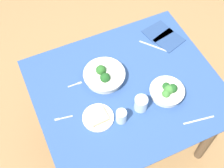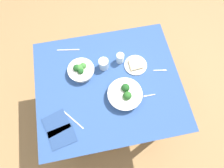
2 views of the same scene
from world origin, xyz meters
name	(u,v)px [view 1 (image 1 of 2)]	position (x,y,z in m)	size (l,w,h in m)	color
ground_plane	(124,136)	(0.00, 0.00, 0.00)	(6.00, 6.00, 0.00)	#9E7547
dining_table	(127,98)	(0.00, 0.00, 0.65)	(1.20, 1.03, 0.77)	#2D4C84
broccoli_bowl_far	(167,91)	(-0.20, 0.15, 0.81)	(0.22, 0.22, 0.10)	silver
broccoli_bowl_near	(104,75)	(0.11, -0.13, 0.81)	(0.28, 0.28, 0.11)	silver
bread_side_plate	(98,117)	(0.26, 0.12, 0.78)	(0.19, 0.19, 0.03)	silver
water_glass_center	(121,116)	(0.14, 0.19, 0.82)	(0.06, 0.06, 0.10)	silver
water_glass_side	(141,104)	(-0.01, 0.16, 0.82)	(0.08, 0.08, 0.10)	silver
fork_by_far_bowl	(63,118)	(0.46, 0.04, 0.77)	(0.11, 0.03, 0.00)	#B7B7BC
fork_by_near_bowl	(76,84)	(0.30, -0.17, 0.77)	(0.10, 0.01, 0.00)	#B7B7BC
table_knife_left	(153,46)	(-0.32, -0.24, 0.77)	(0.21, 0.01, 0.00)	#B7B7BC
table_knife_right	(199,120)	(-0.29, 0.39, 0.77)	(0.20, 0.01, 0.00)	#B7B7BC
napkin_folded_upper	(157,32)	(-0.42, -0.35, 0.77)	(0.19, 0.15, 0.01)	navy
napkin_folded_lower	(169,40)	(-0.45, -0.24, 0.77)	(0.18, 0.16, 0.01)	navy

